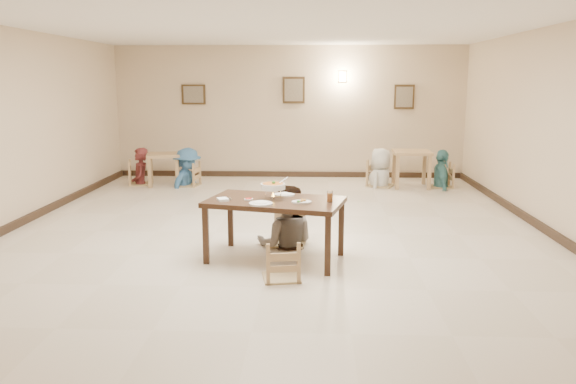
{
  "coord_description": "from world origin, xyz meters",
  "views": [
    {
      "loc": [
        0.53,
        -7.98,
        2.2
      ],
      "look_at": [
        0.21,
        -0.68,
        0.75
      ],
      "focal_mm": 35.0,
      "sensor_mm": 36.0,
      "label": 1
    }
  ],
  "objects_px": {
    "chair_far": "(288,208)",
    "drink_glass": "(330,197)",
    "bg_diner_a": "(139,148)",
    "bg_diner_b": "(187,148)",
    "curry_warmer": "(273,186)",
    "bg_table_right": "(412,157)",
    "bg_chair_lr": "(187,164)",
    "main_diner": "(286,185)",
    "bg_chair_ll": "(140,162)",
    "chair_near": "(281,241)",
    "bg_diner_d": "(443,150)",
    "bg_diner_c": "(381,148)",
    "bg_chair_rr": "(442,165)",
    "bg_chair_rl": "(381,161)",
    "bg_table_left": "(163,160)",
    "main_table": "(275,206)"
  },
  "relations": [
    {
      "from": "chair_near",
      "to": "bg_diner_d",
      "type": "height_order",
      "value": "bg_diner_d"
    },
    {
      "from": "main_diner",
      "to": "bg_chair_rr",
      "type": "distance_m",
      "value": 5.37
    },
    {
      "from": "main_table",
      "to": "bg_chair_rl",
      "type": "distance_m",
      "value": 5.44
    },
    {
      "from": "main_table",
      "to": "bg_diner_b",
      "type": "height_order",
      "value": "bg_diner_b"
    },
    {
      "from": "bg_table_left",
      "to": "bg_table_right",
      "type": "height_order",
      "value": "bg_table_right"
    },
    {
      "from": "curry_warmer",
      "to": "bg_chair_ll",
      "type": "distance_m",
      "value": 5.99
    },
    {
      "from": "bg_chair_rr",
      "to": "bg_diner_b",
      "type": "relative_size",
      "value": 0.6
    },
    {
      "from": "main_diner",
      "to": "bg_diner_a",
      "type": "xyz_separation_m",
      "value": [
        -3.36,
        4.43,
        -0.04
      ]
    },
    {
      "from": "drink_glass",
      "to": "bg_chair_lr",
      "type": "height_order",
      "value": "bg_chair_lr"
    },
    {
      "from": "main_table",
      "to": "curry_warmer",
      "type": "relative_size",
      "value": 5.33
    },
    {
      "from": "chair_near",
      "to": "curry_warmer",
      "type": "distance_m",
      "value": 0.89
    },
    {
      "from": "drink_glass",
      "to": "bg_diner_b",
      "type": "relative_size",
      "value": 0.09
    },
    {
      "from": "chair_near",
      "to": "bg_diner_c",
      "type": "relative_size",
      "value": 0.54
    },
    {
      "from": "bg_chair_rr",
      "to": "bg_table_left",
      "type": "bearing_deg",
      "value": -89.14
    },
    {
      "from": "chair_near",
      "to": "main_diner",
      "type": "xyz_separation_m",
      "value": [
        -0.01,
        1.32,
        0.4
      ]
    },
    {
      "from": "bg_diner_b",
      "to": "bg_diner_d",
      "type": "bearing_deg",
      "value": -71.31
    },
    {
      "from": "bg_diner_b",
      "to": "bg_chair_ll",
      "type": "bearing_deg",
      "value": 102.46
    },
    {
      "from": "chair_far",
      "to": "bg_chair_lr",
      "type": "distance_m",
      "value": 4.85
    },
    {
      "from": "main_diner",
      "to": "bg_table_left",
      "type": "xyz_separation_m",
      "value": [
        -2.83,
        4.39,
        -0.28
      ]
    },
    {
      "from": "bg_chair_ll",
      "to": "bg_chair_lr",
      "type": "distance_m",
      "value": 1.06
    },
    {
      "from": "chair_far",
      "to": "bg_chair_rl",
      "type": "height_order",
      "value": "bg_chair_rl"
    },
    {
      "from": "curry_warmer",
      "to": "bg_diner_b",
      "type": "xyz_separation_m",
      "value": [
        -2.17,
        4.92,
        -0.11
      ]
    },
    {
      "from": "main_diner",
      "to": "bg_chair_ll",
      "type": "xyz_separation_m",
      "value": [
        -3.36,
        4.43,
        -0.33
      ]
    },
    {
      "from": "bg_table_right",
      "to": "bg_chair_ll",
      "type": "xyz_separation_m",
      "value": [
        -5.8,
        0.02,
        -0.13
      ]
    },
    {
      "from": "bg_chair_rr",
      "to": "bg_diner_c",
      "type": "bearing_deg",
      "value": -92.45
    },
    {
      "from": "bg_chair_ll",
      "to": "bg_diner_b",
      "type": "relative_size",
      "value": 0.62
    },
    {
      "from": "chair_far",
      "to": "bg_chair_rl",
      "type": "xyz_separation_m",
      "value": [
        1.78,
        4.4,
        0.03
      ]
    },
    {
      "from": "bg_chair_lr",
      "to": "main_diner",
      "type": "bearing_deg",
      "value": 37.19
    },
    {
      "from": "bg_chair_rr",
      "to": "chair_near",
      "type": "bearing_deg",
      "value": -27.32
    },
    {
      "from": "bg_diner_a",
      "to": "bg_diner_b",
      "type": "relative_size",
      "value": 0.98
    },
    {
      "from": "bg_diner_c",
      "to": "bg_diner_d",
      "type": "relative_size",
      "value": 1.01
    },
    {
      "from": "bg_table_left",
      "to": "bg_diner_d",
      "type": "height_order",
      "value": "bg_diner_d"
    },
    {
      "from": "bg_chair_rl",
      "to": "bg_diner_b",
      "type": "xyz_separation_m",
      "value": [
        -4.11,
        -0.14,
        0.28
      ]
    },
    {
      "from": "drink_glass",
      "to": "bg_diner_d",
      "type": "bearing_deg",
      "value": 63.95
    },
    {
      "from": "curry_warmer",
      "to": "bg_table_right",
      "type": "distance_m",
      "value": 5.64
    },
    {
      "from": "bg_table_right",
      "to": "bg_chair_rr",
      "type": "distance_m",
      "value": 0.65
    },
    {
      "from": "main_table",
      "to": "main_diner",
      "type": "bearing_deg",
      "value": 94.07
    },
    {
      "from": "bg_diner_a",
      "to": "bg_diner_b",
      "type": "bearing_deg",
      "value": 66.88
    },
    {
      "from": "chair_near",
      "to": "bg_table_left",
      "type": "distance_m",
      "value": 6.38
    },
    {
      "from": "curry_warmer",
      "to": "bg_table_right",
      "type": "height_order",
      "value": "curry_warmer"
    },
    {
      "from": "bg_diner_a",
      "to": "bg_diner_c",
      "type": "xyz_separation_m",
      "value": [
        5.16,
        0.04,
        0.01
      ]
    },
    {
      "from": "bg_chair_lr",
      "to": "bg_chair_rr",
      "type": "height_order",
      "value": "bg_chair_rr"
    },
    {
      "from": "chair_near",
      "to": "curry_warmer",
      "type": "relative_size",
      "value": 2.58
    },
    {
      "from": "bg_table_right",
      "to": "bg_chair_rl",
      "type": "height_order",
      "value": "bg_chair_rl"
    },
    {
      "from": "main_table",
      "to": "bg_diner_c",
      "type": "bearing_deg",
      "value": 83.26
    },
    {
      "from": "curry_warmer",
      "to": "bg_table_left",
      "type": "height_order",
      "value": "curry_warmer"
    },
    {
      "from": "main_table",
      "to": "bg_diner_b",
      "type": "distance_m",
      "value": 5.42
    },
    {
      "from": "chair_far",
      "to": "bg_diner_d",
      "type": "height_order",
      "value": "bg_diner_d"
    },
    {
      "from": "chair_near",
      "to": "bg_diner_c",
      "type": "xyz_separation_m",
      "value": [
        1.79,
        5.79,
        0.37
      ]
    },
    {
      "from": "chair_far",
      "to": "drink_glass",
      "type": "distance_m",
      "value": 1.02
    }
  ]
}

